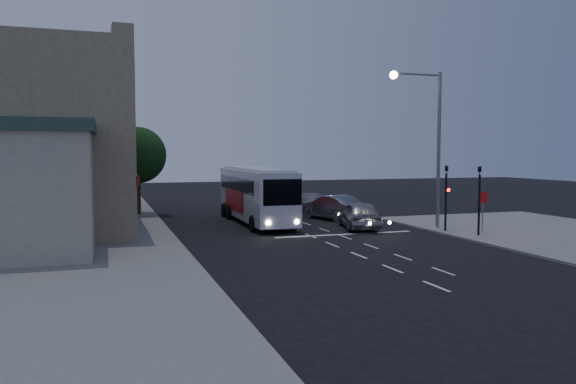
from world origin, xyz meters
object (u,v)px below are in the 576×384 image
object	(u,v)px
car_sedan_c	(284,196)
car_sedan_b	(306,202)
traffic_signal_side	(479,192)
streetlight	(429,131)
car_sedan_a	(332,207)
regulatory_sign	(483,205)
tour_bus	(255,193)
car_suv	(360,215)
traffic_signal_main	(446,190)
street_tree	(138,153)
car_extra	(272,193)

from	to	relation	value
car_sedan_c	car_sedan_b	bearing A→B (deg)	92.38
traffic_signal_side	streetlight	bearing A→B (deg)	105.70
car_sedan_a	regulatory_sign	world-z (taller)	regulatory_sign
car_sedan_a	streetlight	world-z (taller)	streetlight
tour_bus	streetlight	distance (m)	11.39
car_suv	regulatory_sign	distance (m)	6.91
car_sedan_c	streetlight	world-z (taller)	streetlight
traffic_signal_main	car_sedan_b	bearing A→B (deg)	104.30
car_sedan_b	street_tree	bearing A→B (deg)	-14.64
car_sedan_b	regulatory_sign	distance (m)	15.26
traffic_signal_side	car_suv	bearing A→B (deg)	132.33
car_suv	car_sedan_c	world-z (taller)	car_suv
car_sedan_a	traffic_signal_main	world-z (taller)	traffic_signal_main
traffic_signal_main	street_tree	xyz separation A→B (m)	(-15.81, 14.25, 2.08)
car_sedan_b	regulatory_sign	xyz separation A→B (m)	(5.10, -14.36, 0.88)
car_sedan_a	traffic_signal_main	xyz separation A→B (m)	(3.63, -7.83, 1.59)
streetlight	tour_bus	bearing A→B (deg)	144.00
traffic_signal_side	car_sedan_c	bearing A→B (deg)	100.93
tour_bus	streetlight	size ratio (longest dim) A/B	1.28
car_sedan_c	regulatory_sign	distance (m)	20.77
car_suv	street_tree	xyz separation A→B (m)	(-11.95, 11.22, 3.67)
car_sedan_b	streetlight	size ratio (longest dim) A/B	0.55
tour_bus	traffic_signal_side	size ratio (longest dim) A/B	2.81
car_extra	streetlight	world-z (taller)	streetlight
car_sedan_a	traffic_signal_side	size ratio (longest dim) A/B	1.22
car_suv	traffic_signal_side	bearing A→B (deg)	146.75
car_sedan_c	traffic_signal_main	bearing A→B (deg)	102.70
streetlight	street_tree	xyz separation A→B (m)	(-15.55, 12.82, -1.23)
car_sedan_b	regulatory_sign	world-z (taller)	regulatory_sign
regulatory_sign	tour_bus	bearing A→B (deg)	140.58
car_sedan_c	street_tree	distance (m)	13.88
tour_bus	traffic_signal_side	bearing A→B (deg)	-44.40
tour_bus	regulatory_sign	bearing A→B (deg)	-38.61
tour_bus	car_sedan_a	size ratio (longest dim) A/B	2.29
car_suv	street_tree	size ratio (longest dim) A/B	0.79
car_sedan_b	streetlight	distance (m)	13.31
car_sedan_a	car_extra	size ratio (longest dim) A/B	1.20
car_suv	streetlight	bearing A→B (deg)	170.44
tour_bus	street_tree	world-z (taller)	street_tree
traffic_signal_main	streetlight	distance (m)	3.61
car_suv	traffic_signal_side	world-z (taller)	traffic_signal_side
street_tree	traffic_signal_side	bearing A→B (deg)	-44.50
car_sedan_c	regulatory_sign	xyz separation A→B (m)	(5.07, -20.12, 0.87)
car_sedan_c	car_suv	bearing A→B (deg)	90.97
car_sedan_b	street_tree	size ratio (longest dim) A/B	0.80
traffic_signal_side	regulatory_sign	distance (m)	1.61
car_sedan_a	car_sedan_c	distance (m)	11.28
traffic_signal_side	regulatory_sign	size ratio (longest dim) A/B	1.86
traffic_signal_main	regulatory_sign	xyz separation A→B (m)	(1.70, -1.01, -0.82)
car_sedan_a	traffic_signal_side	distance (m)	10.84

